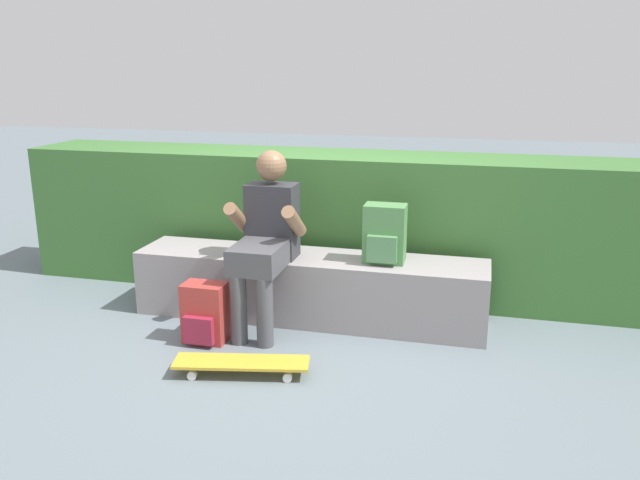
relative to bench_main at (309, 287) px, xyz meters
The scene contains 7 objects.
ground_plane 0.41m from the bench_main, 90.00° to the right, with size 24.00×24.00×0.00m, color slate.
bench_main is the anchor object (origin of this frame).
person_skater 0.54m from the bench_main, 137.91° to the right, with size 0.49×0.62×1.22m.
skateboard_near_person 0.98m from the bench_main, 99.34° to the right, with size 0.82×0.36×0.09m.
backpack_on_bench 0.68m from the bench_main, ahead, with size 0.28×0.23×0.40m.
backpack_on_ground 0.80m from the bench_main, 134.69° to the right, with size 0.28×0.23×0.40m.
hedge_row 0.79m from the bench_main, 74.28° to the left, with size 5.42×0.68×1.10m.
Camera 1 is at (1.16, -3.90, 1.81)m, focal length 36.46 mm.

